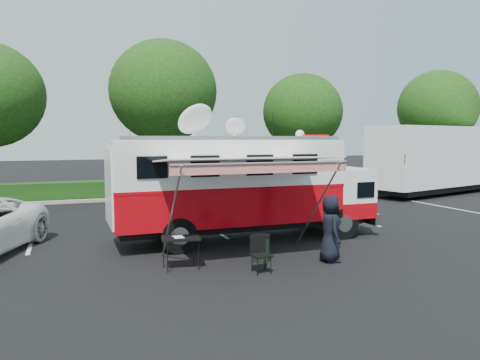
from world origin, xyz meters
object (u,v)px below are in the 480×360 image
at_px(semi_trailer, 451,158).
at_px(trash_bin, 261,248).
at_px(command_truck, 243,185).
at_px(folding_table, 181,239).

bearing_deg(semi_trailer, trash_bin, -148.02).
bearing_deg(command_truck, trash_bin, -100.80).
bearing_deg(semi_trailer, command_truck, -154.29).
bearing_deg(folding_table, trash_bin, -1.46).
height_order(command_truck, semi_trailer, command_truck).
distance_m(folding_table, semi_trailer, 21.87).
xyz_separation_m(folding_table, trash_bin, (2.18, -0.06, -0.40)).
xyz_separation_m(command_truck, folding_table, (-2.69, -2.61, -1.01)).
bearing_deg(folding_table, semi_trailer, 28.82).
bearing_deg(command_truck, folding_table, -135.84).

